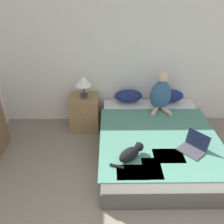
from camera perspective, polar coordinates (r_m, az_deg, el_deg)
The scene contains 9 objects.
wall_back at distance 4.29m, azimuth 6.95°, elevation 13.22°, with size 6.11×0.05×2.55m.
bed at distance 3.80m, azimuth 10.45°, elevation -7.27°, with size 1.72×2.10×0.48m.
pillow_near at distance 4.32m, azimuth 3.97°, elevation 3.86°, with size 0.50×0.24×0.24m.
pillow_far at distance 4.44m, azimuth 13.69°, elevation 3.81°, with size 0.50×0.24×0.24m.
person_sitting at distance 4.08m, azimuth 11.69°, elevation 4.33°, with size 0.37×0.35×0.70m.
cat_tabby at distance 3.05m, azimuth 4.56°, elevation -9.86°, with size 0.44×0.36×0.18m.
laptop_open at distance 3.36m, azimuth 18.93°, elevation -7.99°, with size 0.42×0.42×0.24m.
nightstand at distance 4.40m, azimuth -6.60°, elevation -0.07°, with size 0.52×0.47×0.62m.
table_lamp at distance 4.12m, azimuth -6.93°, elevation 7.23°, with size 0.29×0.29×0.40m.
Camera 1 is at (-0.55, -0.29, 2.54)m, focal length 38.00 mm.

